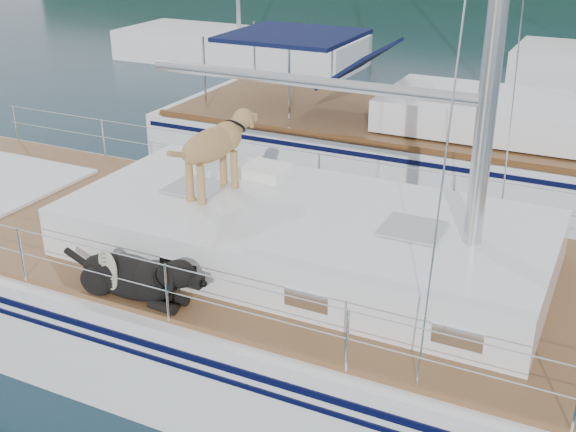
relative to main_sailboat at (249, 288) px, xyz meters
The scene contains 4 objects.
ground 0.68m from the main_sailboat, behind, with size 120.00×120.00×0.00m, color black.
main_sailboat is the anchor object (origin of this frame).
neighbor_sailboat 6.20m from the main_sailboat, 81.26° to the left, with size 11.00×3.50×13.30m.
bg_boat_west 16.17m from the main_sailboat, 120.00° to the left, with size 8.00×3.00×11.65m.
Camera 1 is at (3.77, -6.50, 4.88)m, focal length 45.00 mm.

